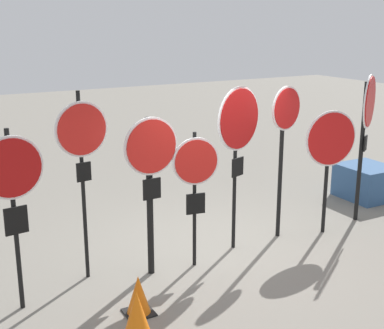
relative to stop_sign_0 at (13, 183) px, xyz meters
The scene contains 12 objects.
ground_plane 3.38m from the stop_sign_0, ahead, with size 40.00×40.00×0.00m, color gray.
stop_sign_0 is the anchor object (origin of this frame).
stop_sign_1 1.09m from the stop_sign_0, 22.56° to the left, with size 0.72×0.15×2.59m.
stop_sign_2 1.80m from the stop_sign_0, ahead, with size 0.78×0.16×2.24m.
stop_sign_3 2.44m from the stop_sign_0, ahead, with size 0.67×0.16×1.97m.
stop_sign_4 3.32m from the stop_sign_0, ahead, with size 0.91×0.34×2.53m.
stop_sign_5 4.20m from the stop_sign_0, ahead, with size 0.67×0.21×2.48m.
stop_sign_6 4.94m from the stop_sign_0, ahead, with size 0.90×0.19×2.07m.
stop_sign_7 5.89m from the stop_sign_0, ahead, with size 0.77×0.52×2.58m.
traffic_cone_0 2.11m from the stop_sign_0, 56.04° to the right, with size 0.44×0.44×0.65m.
traffic_cone_1 1.99m from the stop_sign_0, 33.02° to the right, with size 0.35×0.35×0.50m.
storage_crate 7.13m from the stop_sign_0, ahead, with size 0.92×1.00×0.66m.
Camera 1 is at (-4.00, -6.51, 3.45)m, focal length 50.00 mm.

